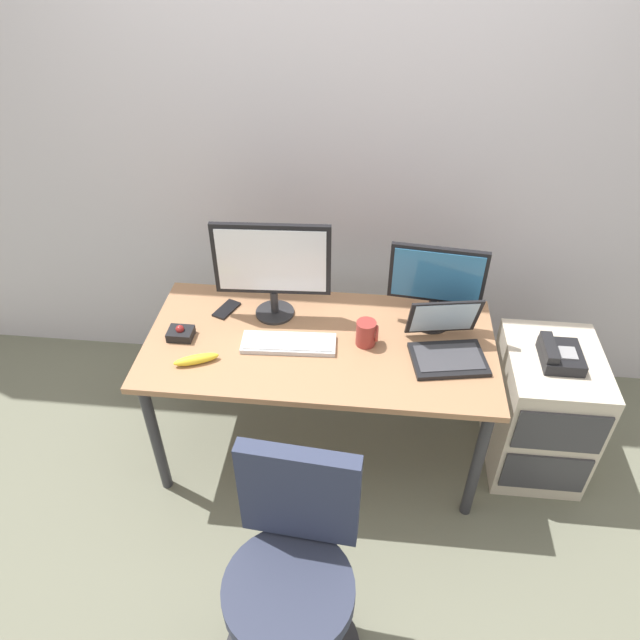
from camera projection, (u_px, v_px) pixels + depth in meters
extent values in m
plane|color=#6B6C59|center=(320.00, 445.00, 3.03)|extent=(8.00, 8.00, 0.00)
cube|color=silver|center=(336.00, 127.00, 2.72)|extent=(6.00, 0.10, 2.80)
cube|color=#A2734F|center=(320.00, 344.00, 2.60)|extent=(1.54, 0.75, 0.03)
cylinder|color=#2D2D33|center=(156.00, 438.00, 2.63)|extent=(0.05, 0.05, 0.68)
cylinder|color=#2D2D33|center=(477.00, 465.00, 2.52)|extent=(0.05, 0.05, 0.68)
cylinder|color=#2D2D33|center=(193.00, 346.00, 3.12)|extent=(0.05, 0.05, 0.68)
cylinder|color=#2D2D33|center=(464.00, 365.00, 3.01)|extent=(0.05, 0.05, 0.68)
cube|color=beige|center=(541.00, 410.00, 2.78)|extent=(0.42, 0.52, 0.66)
cube|color=#38383D|center=(561.00, 433.00, 2.48)|extent=(0.38, 0.01, 0.22)
cube|color=#38383D|center=(545.00, 473.00, 2.66)|extent=(0.38, 0.01, 0.22)
cube|color=black|center=(561.00, 356.00, 2.54)|extent=(0.17, 0.20, 0.06)
cube|color=black|center=(549.00, 347.00, 2.52)|extent=(0.05, 0.18, 0.04)
cube|color=gray|center=(568.00, 353.00, 2.51)|extent=(0.07, 0.08, 0.01)
cylinder|color=#333338|center=(290.00, 626.00, 2.09)|extent=(0.06, 0.06, 0.44)
cylinder|color=#30364B|center=(288.00, 592.00, 1.93)|extent=(0.44, 0.44, 0.07)
cube|color=#2F364F|center=(299.00, 494.00, 1.92)|extent=(0.40, 0.09, 0.42)
cylinder|color=#262628|center=(275.00, 312.00, 2.74)|extent=(0.18, 0.18, 0.01)
cylinder|color=#262628|center=(274.00, 302.00, 2.70)|extent=(0.04, 0.04, 0.11)
cube|color=black|center=(272.00, 260.00, 2.56)|extent=(0.52, 0.05, 0.35)
cube|color=white|center=(271.00, 261.00, 2.55)|extent=(0.48, 0.03, 0.31)
cylinder|color=#262628|center=(430.00, 321.00, 2.69)|extent=(0.18, 0.18, 0.01)
cylinder|color=#262628|center=(432.00, 310.00, 2.65)|extent=(0.04, 0.04, 0.12)
cube|color=black|center=(437.00, 275.00, 2.53)|extent=(0.41, 0.07, 0.27)
cube|color=teal|center=(437.00, 276.00, 2.52)|extent=(0.38, 0.05, 0.24)
cube|color=silver|center=(289.00, 344.00, 2.56)|extent=(0.42, 0.16, 0.02)
cube|color=white|center=(289.00, 341.00, 2.55)|extent=(0.39, 0.13, 0.01)
cube|color=black|center=(448.00, 359.00, 2.48)|extent=(0.34, 0.27, 0.02)
cube|color=#38383D|center=(449.00, 357.00, 2.48)|extent=(0.30, 0.21, 0.00)
cube|color=black|center=(444.00, 317.00, 2.52)|extent=(0.32, 0.13, 0.21)
cube|color=silver|center=(444.00, 318.00, 2.52)|extent=(0.28, 0.11, 0.18)
cube|color=black|center=(181.00, 334.00, 2.60)|extent=(0.11, 0.09, 0.04)
sphere|color=maroon|center=(180.00, 329.00, 2.58)|extent=(0.04, 0.04, 0.04)
cylinder|color=maroon|center=(366.00, 333.00, 2.54)|extent=(0.09, 0.09, 0.12)
torus|color=#A0362C|center=(377.00, 333.00, 2.54)|extent=(0.01, 0.07, 0.07)
cube|color=black|center=(227.00, 309.00, 2.76)|extent=(0.12, 0.16, 0.01)
ellipsoid|color=yellow|center=(196.00, 359.00, 2.47)|extent=(0.19, 0.11, 0.04)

